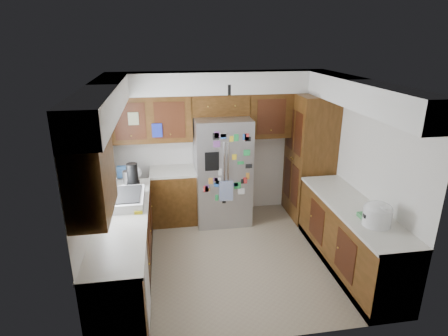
{
  "coord_description": "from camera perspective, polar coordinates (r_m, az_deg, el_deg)",
  "views": [
    {
      "loc": [
        -0.92,
        -4.61,
        3.05
      ],
      "look_at": [
        -0.11,
        0.35,
        1.25
      ],
      "focal_mm": 30.0,
      "sensor_mm": 36.0,
      "label": 1
    }
  ],
  "objects": [
    {
      "name": "fridge_top_items",
      "position": [
        6.1,
        -1.53,
        12.33
      ],
      "size": [
        0.76,
        0.33,
        0.26
      ],
      "color": "#1753A8",
      "rests_on": "bridge_cabinet"
    },
    {
      "name": "left_counter_clutter",
      "position": [
        5.82,
        -13.92,
        -1.02
      ],
      "size": [
        0.38,
        0.79,
        0.38
      ],
      "color": "black",
      "rests_on": "left_counter_run"
    },
    {
      "name": "sink_assembly",
      "position": [
        5.17,
        -14.95,
        -4.56
      ],
      "size": [
        0.52,
        0.72,
        0.37
      ],
      "color": "silver",
      "rests_on": "left_counter_run"
    },
    {
      "name": "pantry",
      "position": [
        6.55,
        12.88,
        1.61
      ],
      "size": [
        0.6,
        0.9,
        2.15
      ],
      "primitive_type": "cube",
      "color": "#3B250B",
      "rests_on": "ground"
    },
    {
      "name": "bridge_cabinet",
      "position": [
        6.2,
        -0.62,
        9.69
      ],
      "size": [
        0.96,
        0.34,
        0.35
      ],
      "primitive_type": "cube",
      "color": "#3B250B",
      "rests_on": "fridge"
    },
    {
      "name": "left_counter_run",
      "position": [
        5.34,
        -13.0,
        -10.27
      ],
      "size": [
        1.36,
        3.2,
        0.92
      ],
      "color": "#3B250B",
      "rests_on": "ground"
    },
    {
      "name": "right_counter_run",
      "position": [
        5.46,
        18.67,
        -10.25
      ],
      "size": [
        0.63,
        2.25,
        0.92
      ],
      "color": "#3B250B",
      "rests_on": "ground"
    },
    {
      "name": "floor",
      "position": [
        5.6,
        1.73,
        -13.33
      ],
      "size": [
        3.6,
        3.6,
        0.0
      ],
      "primitive_type": "plane",
      "color": "gray",
      "rests_on": "ground"
    },
    {
      "name": "paper_towel",
      "position": [
        4.72,
        23.19,
        -6.95
      ],
      "size": [
        0.13,
        0.13,
        0.28
      ],
      "primitive_type": "cylinder",
      "color": "white",
      "rests_on": "right_counter_run"
    },
    {
      "name": "room_shell",
      "position": [
        5.19,
        0.02,
        5.97
      ],
      "size": [
        3.64,
        3.24,
        2.52
      ],
      "color": "silver",
      "rests_on": "ground"
    },
    {
      "name": "fridge",
      "position": [
        6.26,
        -0.27,
        -0.4
      ],
      "size": [
        0.9,
        0.79,
        1.8
      ],
      "color": "gray",
      "rests_on": "ground"
    },
    {
      "name": "rice_cooker",
      "position": [
        4.77,
        22.36,
        -6.41
      ],
      "size": [
        0.34,
        0.33,
        0.29
      ],
      "color": "white",
      "rests_on": "right_counter_run"
    }
  ]
}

